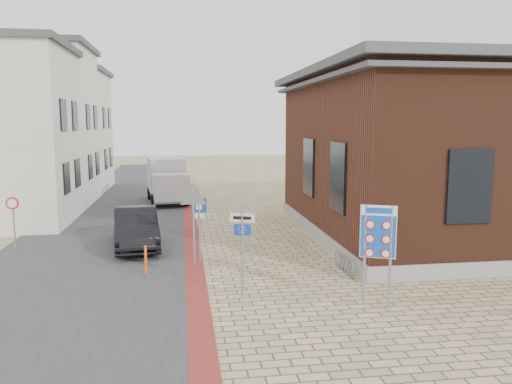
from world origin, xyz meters
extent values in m
plane|color=tan|center=(0.00, 0.00, 0.00)|extent=(120.00, 120.00, 0.00)
cube|color=#38383A|center=(-5.50, 15.00, 0.01)|extent=(7.00, 60.00, 0.02)
cube|color=maroon|center=(-2.00, 10.00, 0.01)|extent=(0.60, 40.00, 0.02)
cube|color=gray|center=(9.00, 7.00, 0.25)|extent=(12.15, 12.15, 0.50)
cube|color=#4C2518|center=(9.00, 7.00, 3.50)|extent=(12.00, 12.00, 6.00)
cube|color=#454549|center=(9.00, 7.00, 6.65)|extent=(13.00, 13.00, 0.30)
cube|color=#454549|center=(9.00, 7.00, 6.25)|extent=(12.70, 12.70, 0.15)
cube|color=black|center=(2.98, 4.00, 2.80)|extent=(0.12, 1.60, 2.40)
cube|color=black|center=(2.98, 8.00, 2.80)|extent=(0.12, 1.60, 2.40)
cube|color=black|center=(6.00, 0.98, 2.80)|extent=(1.40, 0.12, 2.20)
cube|color=black|center=(-7.48, 10.80, 2.20)|extent=(0.10, 1.10, 1.40)
cube|color=black|center=(-7.48, 13.20, 2.20)|extent=(0.10, 1.10, 1.40)
cube|color=black|center=(-7.48, 10.80, 5.00)|extent=(0.10, 1.10, 1.40)
cube|color=black|center=(-7.48, 13.20, 5.00)|extent=(0.10, 1.10, 1.40)
cube|color=beige|center=(-11.00, 18.00, 4.40)|extent=(7.00, 6.00, 8.80)
cube|color=#454549|center=(-11.00, 18.00, 8.95)|extent=(7.40, 6.40, 0.30)
cube|color=black|center=(-7.48, 16.80, 2.20)|extent=(0.10, 1.10, 1.40)
cube|color=black|center=(-7.48, 19.20, 2.20)|extent=(0.10, 1.10, 1.40)
cube|color=black|center=(-7.48, 16.80, 5.00)|extent=(0.10, 1.10, 1.40)
cube|color=black|center=(-7.48, 19.20, 5.00)|extent=(0.10, 1.10, 1.40)
cube|color=beige|center=(-11.00, 24.00, 4.00)|extent=(7.00, 6.00, 8.00)
cube|color=#454549|center=(-11.00, 24.00, 8.15)|extent=(7.40, 6.40, 0.30)
cube|color=black|center=(-7.48, 22.80, 2.20)|extent=(0.10, 1.10, 1.40)
cube|color=black|center=(-7.48, 25.20, 2.20)|extent=(0.10, 1.10, 1.40)
cube|color=black|center=(-7.48, 22.80, 5.00)|extent=(0.10, 1.10, 1.40)
cube|color=black|center=(-7.48, 25.20, 5.00)|extent=(0.10, 1.10, 1.40)
torus|color=slate|center=(2.65, 1.60, 0.28)|extent=(0.04, 0.60, 0.60)
torus|color=slate|center=(2.65, 1.90, 0.28)|extent=(0.04, 0.60, 0.60)
torus|color=slate|center=(2.65, 2.20, 0.28)|extent=(0.04, 0.60, 0.60)
torus|color=slate|center=(2.65, 2.50, 0.28)|extent=(0.04, 0.60, 0.60)
torus|color=slate|center=(2.65, 2.80, 0.28)|extent=(0.04, 0.60, 0.60)
cube|color=slate|center=(2.65, 2.20, 0.02)|extent=(0.08, 1.60, 0.04)
imported|color=black|center=(-4.10, 6.44, 0.73)|extent=(2.06, 4.60, 1.47)
cube|color=slate|center=(-3.20, 17.05, 0.41)|extent=(2.53, 5.12, 0.23)
cube|color=silver|center=(-2.98, 15.33, 1.14)|extent=(2.09, 1.78, 1.46)
cube|color=black|center=(-2.89, 14.66, 1.41)|extent=(1.73, 0.30, 0.73)
cube|color=silver|center=(-3.31, 17.86, 1.59)|extent=(2.41, 3.51, 2.00)
cylinder|color=black|center=(-3.96, 15.48, 0.36)|extent=(0.32, 0.75, 0.73)
cylinder|color=black|center=(-2.06, 15.73, 0.36)|extent=(0.32, 0.75, 0.73)
cylinder|color=black|center=(-4.34, 18.37, 0.36)|extent=(0.32, 0.75, 0.73)
cylinder|color=black|center=(-2.44, 18.62, 0.36)|extent=(0.32, 0.75, 0.73)
cylinder|color=gray|center=(2.21, -0.67, 1.31)|extent=(0.07, 0.07, 2.62)
cylinder|color=gray|center=(2.79, -0.91, 1.31)|extent=(0.07, 0.07, 2.62)
cube|color=white|center=(2.50, -0.79, 1.94)|extent=(0.84, 0.39, 1.35)
cube|color=blue|center=(2.50, -0.79, 1.94)|extent=(0.81, 0.38, 1.31)
cube|color=white|center=(2.50, -0.79, 2.49)|extent=(0.81, 0.38, 0.25)
cylinder|color=gray|center=(-0.80, 0.30, 1.23)|extent=(0.07, 0.07, 2.46)
cube|color=silver|center=(-0.80, 0.30, 2.19)|extent=(0.64, 0.27, 0.23)
cube|color=#0F38B7|center=(-0.80, 0.30, 1.87)|extent=(0.43, 0.19, 0.30)
cylinder|color=gray|center=(-1.80, 4.03, 1.13)|extent=(0.07, 0.07, 2.25)
cube|color=#0E45B1|center=(-1.80, 4.03, 1.94)|extent=(0.48, 0.18, 0.50)
cube|color=white|center=(-1.80, 4.03, 1.58)|extent=(0.36, 0.14, 0.16)
cylinder|color=gray|center=(-2.00, 3.50, 1.32)|extent=(0.07, 0.07, 2.64)
cylinder|color=gray|center=(-8.50, 6.67, 0.98)|extent=(0.07, 0.07, 1.96)
cylinder|color=red|center=(-8.50, 6.67, 1.74)|extent=(0.46, 0.05, 0.46)
cylinder|color=#FF540D|center=(-3.50, 2.80, 0.46)|extent=(0.09, 0.09, 0.92)
camera|label=1|loc=(-2.34, -12.44, 4.65)|focal=35.00mm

